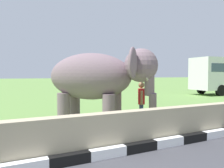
# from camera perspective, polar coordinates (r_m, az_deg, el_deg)

# --- Properties ---
(striped_curb) EXTENTS (16.20, 0.20, 0.24)m
(striped_curb) POSITION_cam_1_polar(r_m,az_deg,el_deg) (4.98, -16.13, -19.06)
(striped_curb) COLOR white
(striped_curb) RESTS_ON ground_plane
(barrier_parapet) EXTENTS (28.00, 0.36, 1.00)m
(barrier_parapet) POSITION_cam_1_polar(r_m,az_deg,el_deg) (5.97, 6.54, -11.49)
(barrier_parapet) COLOR tan
(barrier_parapet) RESTS_ON ground_plane
(elephant) EXTENTS (3.88, 3.78, 2.83)m
(elephant) POSITION_cam_1_polar(r_m,az_deg,el_deg) (8.00, -3.23, 1.71)
(elephant) COLOR slate
(elephant) RESTS_ON ground_plane
(person_handler) EXTENTS (0.42, 0.60, 1.66)m
(person_handler) POSITION_cam_1_polar(r_m,az_deg,el_deg) (8.47, 7.58, -4.40)
(person_handler) COLOR navy
(person_handler) RESTS_ON ground_plane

